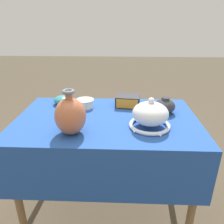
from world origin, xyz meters
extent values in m
plane|color=#4C4233|center=(0.00, 0.00, 0.00)|extent=(14.00, 14.00, 0.00)
cylinder|color=olive|center=(-0.50, -0.29, 0.35)|extent=(0.04, 0.04, 0.70)
cylinder|color=olive|center=(0.50, -0.29, 0.35)|extent=(0.04, 0.04, 0.70)
cylinder|color=olive|center=(-0.50, 0.29, 0.35)|extent=(0.04, 0.04, 0.70)
cylinder|color=olive|center=(0.50, 0.29, 0.35)|extent=(0.04, 0.04, 0.70)
cube|color=olive|center=(0.00, 0.00, 0.72)|extent=(1.10, 0.68, 0.03)
cube|color=#234C9E|center=(0.00, 0.00, 0.73)|extent=(1.12, 0.70, 0.01)
cube|color=#234C9E|center=(0.00, -0.35, 0.57)|extent=(1.12, 0.01, 0.33)
ellipsoid|color=#BC6642|center=(-0.17, -0.21, 0.84)|extent=(0.16, 0.16, 0.20)
cylinder|color=#BC6642|center=(-0.17, -0.21, 0.95)|extent=(0.04, 0.04, 0.04)
torus|color=slate|center=(-0.17, -0.21, 0.97)|extent=(0.07, 0.07, 0.02)
torus|color=white|center=(0.25, -0.11, 0.75)|extent=(0.23, 0.23, 0.02)
ellipsoid|color=white|center=(0.25, -0.11, 0.82)|extent=(0.20, 0.20, 0.13)
sphere|color=white|center=(0.25, -0.11, 0.89)|extent=(0.04, 0.04, 0.04)
cone|color=white|center=(0.37, -0.11, 0.75)|extent=(0.01, 0.03, 0.02)
cone|color=white|center=(0.29, 0.00, 0.75)|extent=(0.03, 0.02, 0.02)
cone|color=white|center=(0.16, -0.05, 0.75)|extent=(0.03, 0.03, 0.02)
cone|color=white|center=(0.16, -0.18, 0.75)|extent=(0.03, 0.03, 0.02)
cone|color=white|center=(0.29, -0.22, 0.75)|extent=(0.03, 0.02, 0.02)
cube|color=#232328|center=(0.13, 0.20, 0.77)|extent=(0.18, 0.14, 0.08)
cube|color=orange|center=(0.13, 0.14, 0.77)|extent=(0.14, 0.02, 0.06)
cylinder|color=white|center=(-0.16, 0.16, 0.76)|extent=(0.11, 0.11, 0.06)
torus|color=white|center=(-0.16, 0.16, 0.79)|extent=(0.12, 0.12, 0.01)
ellipsoid|color=teal|center=(-0.33, 0.22, 0.77)|extent=(0.12, 0.12, 0.06)
ellipsoid|color=#2D2D33|center=(0.37, 0.09, 0.78)|extent=(0.13, 0.13, 0.09)
cylinder|color=#2D2D33|center=(0.37, 0.09, 0.83)|extent=(0.05, 0.05, 0.02)
ellipsoid|color=gold|center=(-0.23, -0.01, 0.76)|extent=(0.16, 0.16, 0.04)
camera|label=1|loc=(0.08, -1.22, 1.30)|focal=35.00mm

